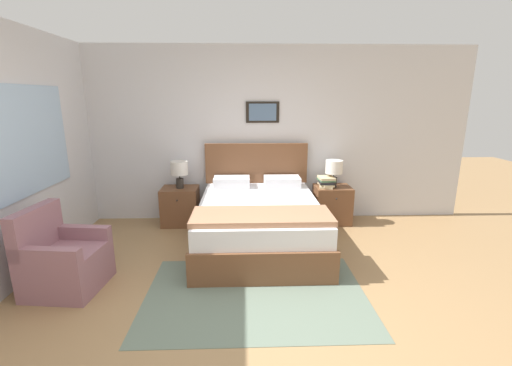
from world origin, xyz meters
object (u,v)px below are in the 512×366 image
Objects in this scene: bed at (259,221)px; nightstand_near_window at (180,206)px; table_lamp_by_door at (334,169)px; armchair at (63,261)px; table_lamp_near_window at (179,170)px; nightstand_by_door at (332,204)px.

bed is 3.60× the size of nightstand_near_window.
bed is 1.47m from table_lamp_by_door.
armchair is 2.10× the size of table_lamp_near_window.
bed is 5.04× the size of table_lamp_near_window.
bed is at bearing -34.32° from table_lamp_near_window.
nightstand_near_window is 1.00× the size of nightstand_by_door.
nightstand_by_door is (1.14, 0.78, -0.04)m from bed.
table_lamp_near_window is 1.00× the size of table_lamp_by_door.
bed is 1.46m from table_lamp_near_window.
bed reaches higher than nightstand_near_window.
nightstand_near_window is (-1.14, 0.78, -0.04)m from bed.
armchair reaches higher than nightstand_by_door.
nightstand_near_window and nightstand_by_door have the same top height.
armchair is at bearing -115.48° from nightstand_near_window.
nightstand_near_window is at bearing 160.58° from armchair.
nightstand_near_window is 1.40× the size of table_lamp_near_window.
table_lamp_near_window is (0.85, 1.75, 0.54)m from armchair.
nightstand_near_window is (0.84, 1.76, -0.01)m from armchair.
table_lamp_near_window and table_lamp_by_door have the same top height.
nightstand_by_door is (3.13, 1.76, -0.01)m from armchair.
armchair is at bearing -115.97° from table_lamp_near_window.
nightstand_by_door is at bearing 70.67° from table_lamp_by_door.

